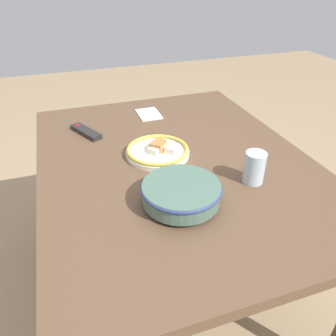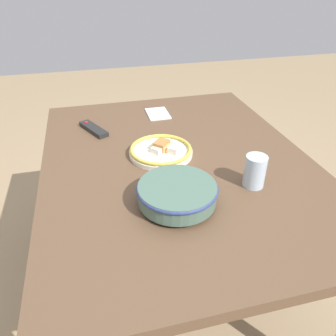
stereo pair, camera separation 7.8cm
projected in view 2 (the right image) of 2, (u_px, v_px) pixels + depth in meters
ground_plane at (175, 283)px, 1.65m from camera, size 8.00×8.00×0.00m
dining_table at (177, 176)px, 1.30m from camera, size 1.31×1.01×0.73m
noodle_bowl at (177, 193)px, 1.01m from camera, size 0.25×0.25×0.07m
food_plate at (161, 151)px, 1.28m from camera, size 0.25×0.25×0.05m
tv_remote at (94, 129)px, 1.47m from camera, size 0.18×0.12×0.02m
drinking_glass at (255, 171)px, 1.09m from camera, size 0.07×0.07×0.11m
folded_napkin at (158, 114)px, 1.63m from camera, size 0.15×0.10×0.01m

